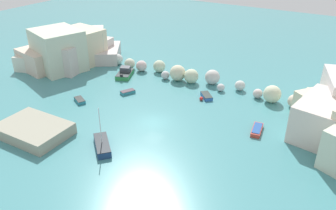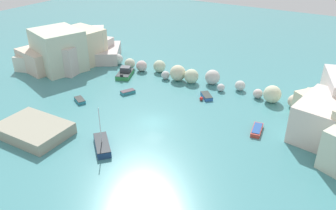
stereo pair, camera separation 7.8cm
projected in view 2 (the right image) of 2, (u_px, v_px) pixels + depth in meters
cove_water at (154, 122)px, 46.81m from camera, size 160.00×160.00×0.00m
cliff_headland_left at (75, 50)px, 65.87m from camera, size 15.84×19.79×7.43m
rock_breakwater at (194, 76)px, 58.07m from camera, size 35.55×4.36×2.75m
stone_dock at (34, 130)px, 43.67m from camera, size 9.01×6.42×1.49m
channel_buoy at (201, 99)px, 52.55m from camera, size 0.59×0.59×0.59m
moored_boat_0 at (125, 73)px, 61.03m from camera, size 3.82×4.97×1.59m
moored_boat_1 at (257, 130)px, 44.47m from camera, size 1.69×3.44×0.61m
moored_boat_2 at (207, 96)px, 53.37m from camera, size 2.74×2.81×0.57m
moored_boat_3 at (102, 145)px, 41.12m from camera, size 4.54×4.31×5.52m
moored_boat_4 at (80, 100)px, 52.14m from camera, size 2.60×2.08×0.52m
moored_boat_5 at (128, 92)px, 54.72m from camera, size 1.96×2.51×0.54m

